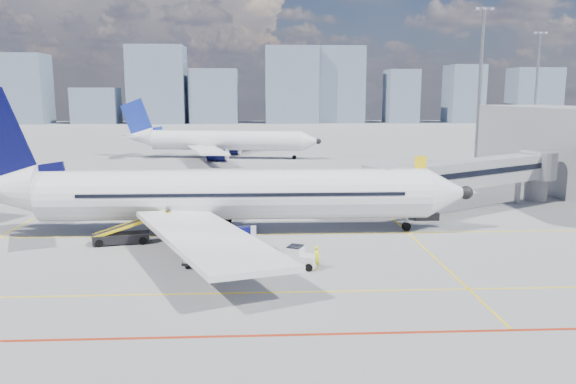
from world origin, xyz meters
name	(u,v)px	position (x,y,z in m)	size (l,w,h in m)	color
ground	(240,263)	(0.00, 0.00, 0.00)	(420.00, 420.00, 0.00)	gray
apron_markings	(228,282)	(-0.58, -3.91, 0.01)	(90.00, 35.12, 0.01)	yellow
jet_bridge	(480,174)	(23.51, 16.91, 3.74)	(23.55, 15.78, 6.30)	gray
floodlight_mast_ne	(480,82)	(38.00, 55.00, 13.59)	(3.20, 0.61, 25.45)	slate
floodlight_mast_far	(536,85)	(65.00, 90.00, 13.59)	(3.20, 0.61, 25.45)	slate
distant_skyline	(228,91)	(-10.83, 190.00, 12.74)	(250.55, 15.88, 30.32)	slate
main_aircraft	(214,196)	(-2.40, 8.78, 3.22)	(43.49, 37.91, 12.67)	silver
second_aircraft	(218,141)	(-6.13, 64.86, 3.23)	(36.78, 31.83, 10.88)	silver
baggage_tug	(299,257)	(4.06, -1.23, 0.72)	(2.48, 2.06, 1.51)	silver
cargo_dolly	(209,251)	(-2.02, -0.66, 1.06)	(3.68, 1.94, 1.94)	black
belt_loader	(123,235)	(-9.33, 5.71, 0.65)	(6.23, 2.53, 2.50)	black
ramp_worker	(317,258)	(5.23, -1.66, 0.81)	(0.59, 0.39, 1.63)	#F4F419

